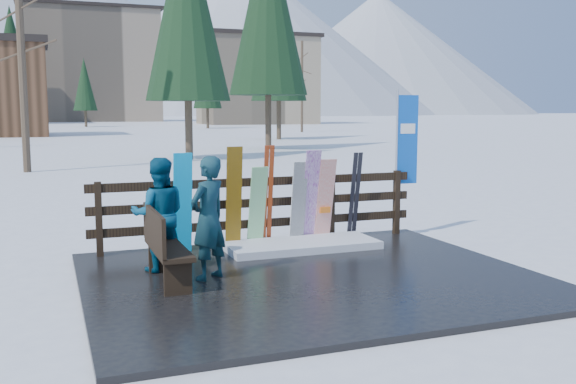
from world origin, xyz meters
name	(u,v)px	position (x,y,z in m)	size (l,w,h in m)	color
ground	(311,281)	(0.00, 0.00, 0.00)	(700.00, 700.00, 0.00)	white
deck	(311,278)	(0.00, 0.00, 0.04)	(6.00, 5.00, 0.08)	black
fence	(260,205)	(0.00, 2.20, 0.74)	(5.60, 0.10, 1.15)	black
snow_patch	(302,245)	(0.50, 1.60, 0.14)	(2.47, 1.00, 0.12)	white
bench	(163,244)	(-1.95, 0.30, 0.60)	(0.41, 1.50, 0.97)	black
snowboard_0	(183,203)	(-1.35, 1.98, 0.87)	(0.29, 0.03, 1.59)	#03ABEB
snowboard_1	(257,207)	(-0.12, 1.98, 0.75)	(0.27, 0.03, 1.37)	white
snowboard_2	(234,198)	(-0.52, 1.98, 0.91)	(0.26, 0.03, 1.67)	#CE8302
snowboard_3	(310,197)	(0.81, 1.98, 0.87)	(0.26, 0.03, 1.61)	white
snowboard_4	(299,203)	(0.60, 1.98, 0.77)	(0.25, 0.03, 1.40)	black
snowboard_5	(325,200)	(1.08, 1.98, 0.79)	(0.28, 0.03, 1.45)	white
ski_pair_a	(268,195)	(0.08, 2.05, 0.91)	(0.16, 0.24, 1.67)	#A23514
ski_pair_b	(355,196)	(1.68, 2.05, 0.84)	(0.17, 0.27, 1.52)	black
rental_flag	(405,145)	(2.77, 2.25, 1.69)	(0.45, 0.04, 2.60)	silver
person_front	(208,218)	(-1.34, 0.31, 0.90)	(0.60, 0.39, 1.64)	#1A514C
person_back	(159,214)	(-1.88, 0.99, 0.87)	(0.77, 0.60, 1.59)	navy
resort_buildings	(68,68)	(1.03, 115.41, 9.81)	(73.00, 87.60, 22.60)	tan
trees	(131,68)	(3.38, 45.89, 5.70)	(42.09, 68.74, 12.74)	#382B1E
mountains	(23,8)	(-10.50, 328.41, 50.20)	(520.00, 260.00, 120.00)	white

